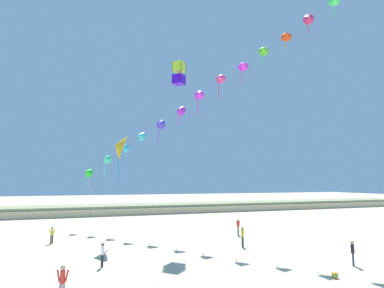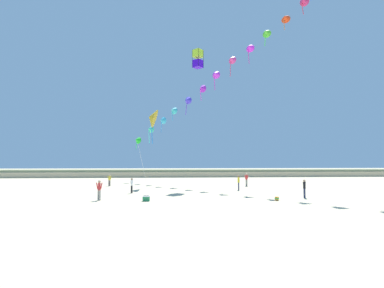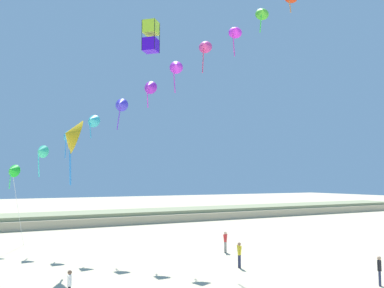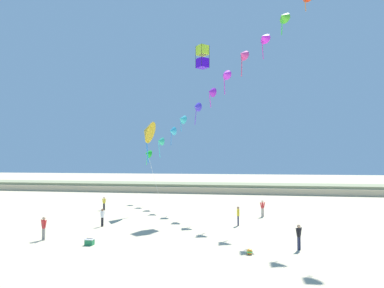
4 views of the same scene
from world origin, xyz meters
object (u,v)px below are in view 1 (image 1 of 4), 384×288
person_far_left (52,234)px  large_kite_low_lead (119,146)px  person_mid_center (238,226)px  large_kite_mid_trail (179,73)px  person_far_right (62,281)px  person_near_right (353,251)px  person_far_center (243,235)px  person_near_left (102,253)px  beach_ball (335,275)px

person_far_left → large_kite_low_lead: 9.86m
person_mid_center → large_kite_mid_trail: large_kite_mid_trail is taller
person_far_right → large_kite_low_lead: large_kite_low_lead is taller
person_near_right → person_far_center: size_ratio=0.97×
large_kite_low_lead → large_kite_mid_trail: (6.09, 0.54, 8.21)m
person_far_left → person_far_right: 14.88m
person_near_right → large_kite_low_lead: large_kite_low_lead is taller
person_near_left → large_kite_mid_trail: size_ratio=0.62×
large_kite_low_lead → large_kite_mid_trail: 10.24m
person_near_right → beach_ball: person_near_right is taller
person_mid_center → person_far_right: (-15.92, -13.07, -0.01)m
person_far_right → person_far_center: (13.65, 7.90, 0.01)m
person_far_left → large_kite_mid_trail: bearing=-3.9°
person_far_left → beach_ball: size_ratio=4.22×
person_mid_center → person_far_left: size_ratio=1.11×
person_far_left → large_kite_low_lead: size_ratio=0.32×
person_near_left → person_mid_center: size_ratio=0.91×
person_far_right → beach_ball: (14.70, -1.27, -0.79)m
person_near_left → person_near_right: bearing=-17.9°
person_mid_center → beach_ball: (-1.21, -14.34, -0.80)m
person_far_right → beach_ball: 14.78m
person_far_right → person_far_center: person_far_center is taller
person_near_left → person_far_center: (11.65, 2.42, 0.09)m
person_far_left → person_far_center: size_ratio=0.91×
person_far_left → large_kite_mid_trail: 20.01m
person_far_right → person_far_left: bearing=97.9°
person_far_right → person_far_center: size_ratio=0.99×
person_near_right → large_kite_low_lead: (-14.29, 13.04, 7.97)m
person_near_left → large_kite_mid_trail: 19.83m
person_far_right → beach_ball: size_ratio=4.63×
large_kite_mid_trail → person_far_left: bearing=176.1°
person_near_left → large_kite_low_lead: 11.38m
person_near_left → large_kite_low_lead: large_kite_low_lead is taller
person_near_left → person_far_right: 5.84m
person_near_left → beach_ball: bearing=-28.0°
person_near_right → person_far_right: size_ratio=0.98×
person_mid_center → person_near_left: bearing=-151.4°
person_near_right → large_kite_mid_trail: large_kite_mid_trail is taller
person_near_left → person_mid_center: bearing=28.6°
person_near_left → person_mid_center: person_mid_center is taller
person_mid_center → large_kite_low_lead: 14.70m
large_kite_low_lead → person_far_center: bearing=-28.5°
large_kite_mid_trail → person_near_right: bearing=-58.9°
person_near_left → beach_ball: (12.70, -6.75, -0.71)m
person_far_right → beach_ball: bearing=-4.9°
person_mid_center → person_far_left: bearing=174.7°
person_near_left → person_far_left: bearing=113.6°
person_mid_center → large_kite_mid_trail: bearing=172.0°
person_far_center → person_mid_center: bearing=66.3°
person_near_left → person_mid_center: 15.85m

